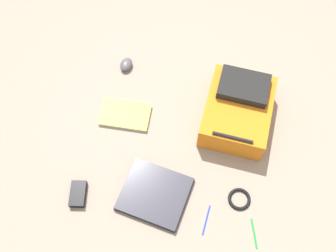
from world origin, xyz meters
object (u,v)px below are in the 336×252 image
pen_black (254,233)px  backpack (238,110)px  book_comic (125,115)px  cable_coil (239,199)px  pen_blue (206,220)px  power_brick (78,194)px  computer_mouse (126,65)px  laptop (155,194)px

pen_black → backpack: bearing=-71.8°
book_comic → cable_coil: bearing=155.6°
cable_coil → pen_blue: cable_coil is taller
backpack → cable_coil: bearing=102.4°
backpack → pen_black: (-0.19, 0.58, -0.08)m
book_comic → power_brick: 0.49m
computer_mouse → laptop: bearing=119.6°
backpack → power_brick: bearing=42.5°
laptop → power_brick: (0.36, 0.09, 0.00)m
power_brick → pen_black: (-0.86, -0.03, -0.01)m
computer_mouse → cable_coil: computer_mouse is taller
book_comic → pen_blue: bearing=140.5°
laptop → pen_black: size_ratio=2.49×
book_comic → pen_black: 0.89m
pen_black → computer_mouse: bearing=-41.4°
laptop → pen_blue: 0.28m
book_comic → pen_blue: 0.70m
power_brick → pen_black: bearing=-178.1°
computer_mouse → pen_blue: computer_mouse is taller
book_comic → laptop: bearing=124.9°
cable_coil → power_brick: size_ratio=0.87×
book_comic → cable_coil: 0.74m
backpack → book_comic: backpack is taller
book_comic → cable_coil: (-0.67, 0.31, -0.00)m
laptop → cable_coil: 0.41m
pen_black → pen_blue: bearing=-1.3°
backpack → computer_mouse: 0.69m
backpack → pen_blue: size_ratio=2.89×
cable_coil → power_brick: 0.78m
backpack → laptop: 0.61m
backpack → cable_coil: 0.46m
book_comic → power_brick: size_ratio=2.18×
laptop → book_comic: (0.27, -0.38, -0.00)m
cable_coil → pen_blue: bearing=45.8°
computer_mouse → cable_coil: bearing=143.5°
backpack → pen_blue: (0.04, 0.58, -0.09)m
cable_coil → pen_black: size_ratio=0.80×
backpack → laptop: (0.31, 0.52, -0.07)m
power_brick → cable_coil: bearing=-167.4°
laptop → cable_coil: bearing=-169.0°
laptop → computer_mouse: bearing=-62.8°
pen_blue → laptop: bearing=-12.4°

